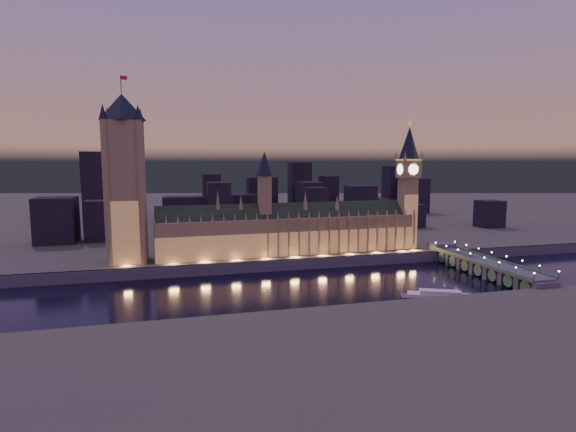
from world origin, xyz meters
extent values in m
plane|color=black|center=(0.00, 0.00, 0.00)|extent=(2000.00, 2000.00, 0.00)
cube|color=#433E40|center=(0.00, 520.00, 4.00)|extent=(2000.00, 960.00, 8.00)
cube|color=#484057|center=(0.00, 41.00, 4.00)|extent=(2000.00, 2.50, 8.00)
cube|color=#907A5C|center=(8.64, 62.00, 22.00)|extent=(200.49, 25.71, 28.00)
cube|color=tan|center=(8.64, 51.75, 17.00)|extent=(200.00, 0.50, 18.00)
cube|color=black|center=(8.64, 62.00, 39.00)|extent=(200.38, 21.98, 16.26)
cube|color=#907A5C|center=(-11.36, 62.00, 52.00)|extent=(9.00, 9.00, 32.00)
cone|color=black|center=(-11.36, 62.00, 77.00)|extent=(13.00, 13.00, 18.00)
cube|color=#907A5C|center=(-91.36, 51.40, 22.00)|extent=(1.20, 1.20, 28.00)
cone|color=#907A5C|center=(-91.36, 52.00, 39.00)|extent=(2.00, 2.00, 6.00)
cube|color=#907A5C|center=(-83.36, 51.40, 22.00)|extent=(1.20, 1.20, 28.00)
cone|color=#907A5C|center=(-83.36, 52.00, 39.00)|extent=(2.00, 2.00, 6.00)
cube|color=#907A5C|center=(-75.36, 51.40, 22.00)|extent=(1.20, 1.20, 28.00)
cone|color=#907A5C|center=(-75.36, 52.00, 39.00)|extent=(2.00, 2.00, 6.00)
cube|color=#907A5C|center=(-67.36, 51.40, 22.00)|extent=(1.20, 1.20, 28.00)
cone|color=#907A5C|center=(-67.36, 52.00, 39.00)|extent=(2.00, 2.00, 6.00)
cube|color=#907A5C|center=(-59.36, 51.40, 22.00)|extent=(1.20, 1.20, 28.00)
cone|color=#907A5C|center=(-59.36, 52.00, 39.00)|extent=(2.00, 2.00, 6.00)
cube|color=#907A5C|center=(-51.36, 51.40, 22.00)|extent=(1.20, 1.20, 28.00)
cone|color=#907A5C|center=(-51.36, 52.00, 39.00)|extent=(2.00, 2.00, 6.00)
cube|color=#907A5C|center=(-43.36, 51.40, 22.00)|extent=(1.20, 1.20, 28.00)
cone|color=#907A5C|center=(-43.36, 52.00, 39.00)|extent=(2.00, 2.00, 6.00)
cube|color=#907A5C|center=(-35.36, 51.40, 22.00)|extent=(1.20, 1.20, 28.00)
cone|color=#907A5C|center=(-35.36, 52.00, 39.00)|extent=(2.00, 2.00, 6.00)
cube|color=#907A5C|center=(-27.36, 51.40, 22.00)|extent=(1.20, 1.20, 28.00)
cone|color=#907A5C|center=(-27.36, 52.00, 39.00)|extent=(2.00, 2.00, 6.00)
cube|color=#907A5C|center=(-19.36, 51.40, 22.00)|extent=(1.20, 1.20, 28.00)
cone|color=#907A5C|center=(-19.36, 52.00, 39.00)|extent=(2.00, 2.00, 6.00)
cube|color=#907A5C|center=(-11.36, 51.40, 22.00)|extent=(1.20, 1.20, 28.00)
cone|color=#907A5C|center=(-11.36, 52.00, 39.00)|extent=(2.00, 2.00, 6.00)
cube|color=#907A5C|center=(-3.36, 51.40, 22.00)|extent=(1.20, 1.20, 28.00)
cone|color=#907A5C|center=(-3.36, 52.00, 39.00)|extent=(2.00, 2.00, 6.00)
cube|color=#907A5C|center=(4.64, 51.40, 22.00)|extent=(1.20, 1.20, 28.00)
cone|color=#907A5C|center=(4.64, 52.00, 39.00)|extent=(2.00, 2.00, 6.00)
cube|color=#907A5C|center=(12.64, 51.40, 22.00)|extent=(1.20, 1.20, 28.00)
cone|color=#907A5C|center=(12.64, 52.00, 39.00)|extent=(2.00, 2.00, 6.00)
cube|color=#907A5C|center=(20.64, 51.40, 22.00)|extent=(1.20, 1.20, 28.00)
cone|color=#907A5C|center=(20.64, 52.00, 39.00)|extent=(2.00, 2.00, 6.00)
cube|color=#907A5C|center=(28.64, 51.40, 22.00)|extent=(1.20, 1.20, 28.00)
cone|color=#907A5C|center=(28.64, 52.00, 39.00)|extent=(2.00, 2.00, 6.00)
cube|color=#907A5C|center=(36.64, 51.40, 22.00)|extent=(1.20, 1.20, 28.00)
cone|color=#907A5C|center=(36.64, 52.00, 39.00)|extent=(2.00, 2.00, 6.00)
cube|color=#907A5C|center=(44.64, 51.40, 22.00)|extent=(1.20, 1.20, 28.00)
cone|color=#907A5C|center=(44.64, 52.00, 39.00)|extent=(2.00, 2.00, 6.00)
cube|color=#907A5C|center=(52.64, 51.40, 22.00)|extent=(1.20, 1.20, 28.00)
cone|color=#907A5C|center=(52.64, 52.00, 39.00)|extent=(2.00, 2.00, 6.00)
cube|color=#907A5C|center=(60.64, 51.40, 22.00)|extent=(1.20, 1.20, 28.00)
cone|color=#907A5C|center=(60.64, 52.00, 39.00)|extent=(2.00, 2.00, 6.00)
cube|color=#907A5C|center=(68.64, 51.40, 22.00)|extent=(1.20, 1.20, 28.00)
cone|color=#907A5C|center=(68.64, 52.00, 39.00)|extent=(2.00, 2.00, 6.00)
cube|color=#907A5C|center=(76.64, 51.40, 22.00)|extent=(1.20, 1.20, 28.00)
cone|color=#907A5C|center=(76.64, 52.00, 39.00)|extent=(2.00, 2.00, 6.00)
cube|color=#907A5C|center=(84.64, 51.40, 22.00)|extent=(1.20, 1.20, 28.00)
cone|color=#907A5C|center=(84.64, 52.00, 39.00)|extent=(2.00, 2.00, 6.00)
cube|color=#907A5C|center=(92.64, 51.40, 22.00)|extent=(1.20, 1.20, 28.00)
cone|color=#907A5C|center=(92.64, 52.00, 39.00)|extent=(2.00, 2.00, 6.00)
cube|color=#907A5C|center=(100.64, 51.40, 22.00)|extent=(1.20, 1.20, 28.00)
cone|color=#907A5C|center=(100.64, 52.00, 39.00)|extent=(2.00, 2.00, 6.00)
cube|color=#907A5C|center=(108.64, 51.40, 22.00)|extent=(1.20, 1.20, 28.00)
cone|color=#907A5C|center=(108.64, 52.00, 39.00)|extent=(2.00, 2.00, 6.00)
cone|color=#907A5C|center=(-46.36, 62.00, 49.00)|extent=(4.40, 4.40, 18.00)
cone|color=#907A5C|center=(-29.36, 62.00, 47.00)|extent=(4.40, 4.40, 14.00)
cone|color=#907A5C|center=(20.64, 62.00, 48.00)|extent=(4.40, 4.40, 16.00)
cone|color=#907A5C|center=(46.64, 62.00, 46.00)|extent=(4.40, 4.40, 12.00)
cube|color=#907A5C|center=(-110.00, 62.00, 57.19)|extent=(22.26, 22.26, 98.37)
cube|color=tan|center=(-110.00, 50.80, 30.00)|extent=(22.00, 0.50, 44.00)
cone|color=black|center=(-110.00, 62.00, 115.37)|extent=(31.68, 31.68, 18.00)
cylinder|color=black|center=(-110.00, 62.00, 130.37)|extent=(0.50, 0.50, 12.00)
cube|color=red|center=(-107.80, 62.00, 134.87)|extent=(4.00, 0.15, 2.50)
cylinder|color=#907A5C|center=(-121.00, 51.00, 57.19)|extent=(4.40, 4.40, 98.37)
cone|color=black|center=(-121.00, 51.00, 111.37)|extent=(5.20, 5.20, 10.00)
cylinder|color=#907A5C|center=(-121.00, 73.00, 57.19)|extent=(4.40, 4.40, 98.37)
cone|color=black|center=(-121.00, 73.00, 111.37)|extent=(5.20, 5.20, 10.00)
cylinder|color=#907A5C|center=(-99.00, 51.00, 57.19)|extent=(4.40, 4.40, 98.37)
cone|color=black|center=(-99.00, 51.00, 111.37)|extent=(5.20, 5.20, 10.00)
cylinder|color=#907A5C|center=(-99.00, 73.00, 57.19)|extent=(4.40, 4.40, 98.37)
cone|color=black|center=(-99.00, 73.00, 111.37)|extent=(5.20, 5.20, 10.00)
cube|color=#907A5C|center=(108.00, 62.00, 36.70)|extent=(12.44, 12.44, 57.39)
cube|color=tan|center=(108.00, 55.80, 30.00)|extent=(12.00, 0.50, 44.00)
cube|color=#907A5C|center=(108.00, 62.00, 72.37)|extent=(15.00, 15.00, 13.95)
cube|color=#F2C64C|center=(108.00, 62.00, 79.94)|extent=(15.75, 15.75, 1.20)
cone|color=black|center=(108.00, 62.00, 93.54)|extent=(18.00, 18.00, 26.00)
sphere|color=#F2C64C|center=(108.00, 62.00, 108.04)|extent=(2.80, 2.80, 2.80)
cylinder|color=#F2C64C|center=(108.00, 62.00, 110.54)|extent=(0.40, 0.40, 5.00)
cylinder|color=#FFF2BF|center=(108.00, 54.25, 72.37)|extent=(8.40, 0.50, 8.40)
cylinder|color=#FFF2BF|center=(108.00, 69.75, 72.37)|extent=(8.40, 0.50, 8.40)
cylinder|color=#FFF2BF|center=(100.25, 62.00, 72.37)|extent=(0.50, 8.40, 8.40)
cylinder|color=#FFF2BF|center=(115.75, 62.00, 72.37)|extent=(0.50, 8.40, 8.40)
cone|color=#907A5C|center=(100.50, 54.50, 83.34)|extent=(2.60, 2.60, 8.00)
cone|color=#907A5C|center=(100.50, 69.50, 83.34)|extent=(2.60, 2.60, 8.00)
cone|color=#907A5C|center=(115.50, 54.50, 83.34)|extent=(2.60, 2.60, 8.00)
cone|color=#907A5C|center=(115.50, 69.50, 83.34)|extent=(2.60, 2.60, 8.00)
cube|color=#484057|center=(130.16, -10.00, 9.50)|extent=(18.21, 100.00, 1.60)
cube|color=#366648|center=(121.45, -10.00, 10.90)|extent=(0.80, 100.00, 1.60)
cube|color=#366648|center=(138.86, -10.00, 10.90)|extent=(0.80, 100.00, 1.60)
cube|color=#484057|center=(130.16, 45.00, 8.75)|extent=(18.21, 12.00, 9.50)
cube|color=#484057|center=(130.16, -60.00, 4.35)|extent=(16.39, 4.00, 9.50)
cylinder|color=black|center=(121.45, -60.00, 12.70)|extent=(0.30, 0.30, 4.40)
sphere|color=#FFD88C|center=(121.45, -60.00, 15.00)|extent=(1.00, 1.00, 1.00)
cylinder|color=black|center=(138.86, -60.00, 12.70)|extent=(0.30, 0.30, 4.40)
sphere|color=#FFD88C|center=(138.86, -60.00, 15.00)|extent=(1.00, 1.00, 1.00)
cube|color=#484057|center=(130.16, -45.71, 4.35)|extent=(16.39, 4.00, 9.50)
cylinder|color=black|center=(121.45, -45.71, 12.70)|extent=(0.30, 0.30, 4.40)
sphere|color=#FFD88C|center=(121.45, -45.71, 15.00)|extent=(1.00, 1.00, 1.00)
cylinder|color=black|center=(138.86, -45.71, 12.70)|extent=(0.30, 0.30, 4.40)
sphere|color=#FFD88C|center=(138.86, -45.71, 15.00)|extent=(1.00, 1.00, 1.00)
cube|color=#484057|center=(130.16, -31.43, 4.35)|extent=(16.39, 4.00, 9.50)
cylinder|color=black|center=(121.45, -31.43, 12.70)|extent=(0.30, 0.30, 4.40)
sphere|color=#FFD88C|center=(121.45, -31.43, 15.00)|extent=(1.00, 1.00, 1.00)
cylinder|color=black|center=(138.86, -31.43, 12.70)|extent=(0.30, 0.30, 4.40)
sphere|color=#FFD88C|center=(138.86, -31.43, 15.00)|extent=(1.00, 1.00, 1.00)
cube|color=#484057|center=(130.16, -17.14, 4.35)|extent=(16.39, 4.00, 9.50)
cylinder|color=black|center=(121.45, -17.14, 12.70)|extent=(0.30, 0.30, 4.40)
sphere|color=#FFD88C|center=(121.45, -17.14, 15.00)|extent=(1.00, 1.00, 1.00)
cylinder|color=black|center=(138.86, -17.14, 12.70)|extent=(0.30, 0.30, 4.40)
sphere|color=#FFD88C|center=(138.86, -17.14, 15.00)|extent=(1.00, 1.00, 1.00)
cube|color=#484057|center=(130.16, -2.86, 4.35)|extent=(16.39, 4.00, 9.50)
cylinder|color=black|center=(121.45, -2.86, 12.70)|extent=(0.30, 0.30, 4.40)
sphere|color=#FFD88C|center=(121.45, -2.86, 15.00)|extent=(1.00, 1.00, 1.00)
cylinder|color=black|center=(138.86, -2.86, 12.70)|extent=(0.30, 0.30, 4.40)
sphere|color=#FFD88C|center=(138.86, -2.86, 15.00)|extent=(1.00, 1.00, 1.00)
cube|color=#484057|center=(130.16, 11.43, 4.35)|extent=(16.39, 4.00, 9.50)
cylinder|color=black|center=(121.45, 11.43, 12.70)|extent=(0.30, 0.30, 4.40)
sphere|color=#FFD88C|center=(121.45, 11.43, 15.00)|extent=(1.00, 1.00, 1.00)
cylinder|color=black|center=(138.86, 11.43, 12.70)|extent=(0.30, 0.30, 4.40)
sphere|color=#FFD88C|center=(138.86, 11.43, 15.00)|extent=(1.00, 1.00, 1.00)
cube|color=#484057|center=(130.16, 25.71, 4.35)|extent=(16.39, 4.00, 9.50)
cylinder|color=black|center=(121.45, 25.71, 12.70)|extent=(0.30, 0.30, 4.40)
sphere|color=#FFD88C|center=(121.45, 25.71, 15.00)|extent=(1.00, 1.00, 1.00)
cylinder|color=black|center=(138.86, 25.71, 12.70)|extent=(0.30, 0.30, 4.40)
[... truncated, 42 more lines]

